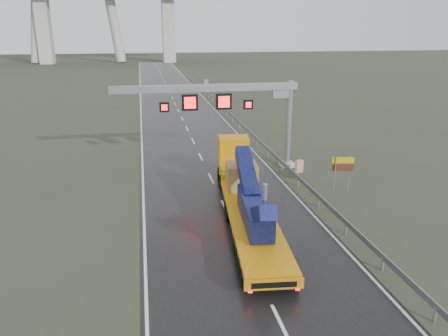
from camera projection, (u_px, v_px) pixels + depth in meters
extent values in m
plane|color=#323928|center=(267.00, 295.00, 19.27)|extent=(400.00, 400.00, 0.00)
cube|color=black|center=(182.00, 119.00, 56.70)|extent=(11.00, 200.00, 0.02)
cube|color=#B0B0AB|center=(287.00, 164.00, 37.27)|extent=(1.20, 1.20, 0.30)
cylinder|color=gray|center=(289.00, 125.00, 36.22)|extent=(0.48, 0.48, 7.20)
cube|color=gray|center=(206.00, 88.00, 34.03)|extent=(14.80, 0.55, 0.55)
cube|color=gray|center=(281.00, 92.00, 35.25)|extent=(1.40, 0.35, 0.90)
cube|color=gray|center=(206.00, 82.00, 33.89)|extent=(0.35, 0.35, 0.35)
cube|color=black|center=(190.00, 103.00, 34.10)|extent=(1.25, 0.25, 1.25)
cube|color=#FF0C0C|center=(190.00, 103.00, 33.96)|extent=(0.90, 0.02, 0.90)
cube|color=black|center=(224.00, 102.00, 34.57)|extent=(1.25, 0.25, 1.25)
cube|color=#FF0C0C|center=(224.00, 102.00, 34.44)|extent=(0.90, 0.02, 0.90)
cube|color=black|center=(164.00, 107.00, 33.84)|extent=(0.75, 0.25, 0.75)
cube|color=#FF0C0C|center=(164.00, 108.00, 33.71)|extent=(0.54, 0.02, 0.54)
cube|color=black|center=(248.00, 105.00, 35.01)|extent=(0.75, 0.25, 0.75)
cube|color=#FF0C0C|center=(249.00, 105.00, 34.88)|extent=(0.54, 0.02, 0.54)
cube|color=#B0B0AB|center=(44.00, 30.00, 140.96)|extent=(4.00, 6.00, 21.00)
cube|color=#B0B0AB|center=(168.00, 30.00, 147.95)|extent=(4.00, 6.00, 21.00)
cube|color=#C8930B|center=(252.00, 218.00, 24.78)|extent=(3.73, 12.80, 0.32)
cube|color=#C8930B|center=(274.00, 284.00, 18.72)|extent=(2.61, 0.36, 0.50)
cube|color=black|center=(274.00, 285.00, 18.66)|extent=(1.98, 0.21, 0.27)
cube|color=#FF0505|center=(250.00, 292.00, 18.66)|extent=(0.20, 0.05, 0.11)
cube|color=#FF0505|center=(298.00, 289.00, 18.83)|extent=(0.20, 0.05, 0.11)
cube|color=#C8930B|center=(238.00, 175.00, 31.00)|extent=(2.44, 1.30, 0.45)
cube|color=#C8930B|center=(236.00, 172.00, 32.43)|extent=(2.59, 2.92, 1.08)
cube|color=#C8930B|center=(233.00, 152.00, 33.64)|extent=(2.42, 2.01, 2.34)
cube|color=black|center=(232.00, 145.00, 34.43)|extent=(2.07, 0.24, 1.08)
cube|color=#0D103E|center=(255.00, 211.00, 23.66)|extent=(1.78, 5.50, 1.26)
cube|color=#0D103E|center=(247.00, 174.00, 26.32)|extent=(1.38, 5.03, 2.30)
cube|color=#0D103E|center=(262.00, 214.00, 21.28)|extent=(1.15, 3.63, 2.18)
cylinder|color=gray|center=(265.00, 197.00, 23.46)|extent=(0.30, 0.30, 1.44)
cube|color=tan|center=(242.00, 176.00, 28.93)|extent=(2.16, 2.16, 1.62)
cylinder|color=black|center=(264.00, 262.00, 21.09)|extent=(2.69, 1.15, 0.90)
cylinder|color=black|center=(246.00, 211.00, 27.07)|extent=(2.69, 1.15, 0.90)
cylinder|color=black|center=(234.00, 173.00, 33.98)|extent=(2.52, 1.22, 0.99)
cylinder|color=gray|center=(335.00, 175.00, 31.05)|extent=(0.09, 0.09, 2.62)
cylinder|color=gray|center=(349.00, 174.00, 31.24)|extent=(0.09, 0.09, 2.62)
cube|color=#E9A80C|center=(343.00, 160.00, 30.83)|extent=(1.51, 0.36, 0.44)
cube|color=#502417|center=(342.00, 168.00, 31.00)|extent=(1.51, 0.36, 0.49)
cube|color=red|center=(299.00, 166.00, 35.56)|extent=(0.66, 0.45, 1.03)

